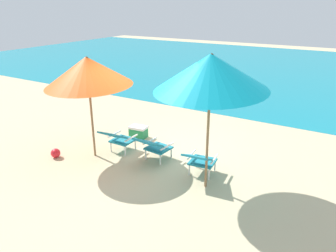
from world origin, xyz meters
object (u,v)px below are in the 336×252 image
(lounge_chair_center, at_px, (154,146))
(lounge_chair_right, at_px, (200,160))
(beach_umbrella_right, at_px, (211,72))
(beach_ball, at_px, (56,153))
(beach_umbrella_left, at_px, (88,71))
(swim_buoy, at_px, (234,88))
(lounge_chair_left, at_px, (118,138))
(cooler_box, at_px, (138,132))

(lounge_chair_center, relative_size, lounge_chair_right, 1.00)
(beach_umbrella_right, xyz_separation_m, beach_ball, (-3.63, -0.66, -2.21))
(beach_umbrella_left, xyz_separation_m, beach_ball, (-0.73, -0.57, -1.95))
(swim_buoy, bearing_deg, lounge_chair_center, -84.29)
(lounge_chair_left, height_order, cooler_box, lounge_chair_left)
(beach_ball, bearing_deg, lounge_chair_right, 15.73)
(lounge_chair_right, xyz_separation_m, beach_umbrella_right, (0.27, -0.29, 1.92))
(lounge_chair_center, xyz_separation_m, beach_ball, (-2.13, -1.03, -0.29))
(lounge_chair_right, bearing_deg, cooler_box, 155.46)
(lounge_chair_left, bearing_deg, lounge_chair_right, -0.53)
(beach_ball, relative_size, cooler_box, 0.45)
(lounge_chair_right, bearing_deg, lounge_chair_left, 179.47)
(lounge_chair_left, distance_m, lounge_chair_right, 2.21)
(cooler_box, bearing_deg, swim_buoy, 85.95)
(beach_umbrella_right, relative_size, beach_ball, 12.32)
(swim_buoy, height_order, lounge_chair_center, lounge_chair_center)
(beach_umbrella_right, bearing_deg, beach_ball, -169.69)
(swim_buoy, relative_size, lounge_chair_right, 1.73)
(lounge_chair_right, bearing_deg, lounge_chair_center, 175.83)
(lounge_chair_right, height_order, beach_umbrella_left, beach_umbrella_left)
(beach_ball, bearing_deg, cooler_box, 64.59)
(swim_buoy, bearing_deg, cooler_box, -94.05)
(lounge_chair_left, distance_m, lounge_chair_center, 0.99)
(lounge_chair_center, height_order, lounge_chair_right, same)
(lounge_chair_left, bearing_deg, beach_ball, -139.98)
(beach_umbrella_right, bearing_deg, lounge_chair_center, 165.90)
(swim_buoy, bearing_deg, lounge_chair_left, -92.03)
(swim_buoy, relative_size, lounge_chair_center, 1.73)
(lounge_chair_right, relative_size, cooler_box, 1.85)
(beach_umbrella_left, bearing_deg, swim_buoy, 84.95)
(lounge_chair_center, bearing_deg, beach_umbrella_left, -161.69)
(beach_umbrella_left, bearing_deg, lounge_chair_center, 18.31)
(lounge_chair_center, relative_size, beach_umbrella_right, 0.33)
(lounge_chair_left, relative_size, lounge_chair_right, 0.95)
(lounge_chair_center, bearing_deg, swim_buoy, 95.71)
(swim_buoy, distance_m, lounge_chair_right, 7.61)
(beach_umbrella_right, bearing_deg, swim_buoy, 106.20)
(lounge_chair_left, distance_m, beach_umbrella_right, 3.15)
(swim_buoy, height_order, beach_umbrella_right, beach_umbrella_right)
(beach_umbrella_right, height_order, cooler_box, beach_umbrella_right)
(beach_ball, bearing_deg, swim_buoy, 80.35)
(cooler_box, bearing_deg, lounge_chair_center, -40.61)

